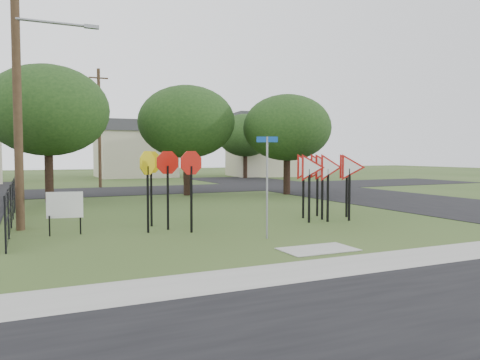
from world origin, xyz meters
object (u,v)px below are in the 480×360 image
Objects in this scene: yield_sign_cluster at (325,170)px; info_board at (65,206)px; stop_sign_cluster at (170,171)px; street_name_sign at (267,181)px.

yield_sign_cluster is 9.63m from info_board.
info_board is at bearing 175.62° from stop_sign_cluster.
yield_sign_cluster is at bearing -1.47° from stop_sign_cluster.
stop_sign_cluster is (-2.19, 2.90, 0.21)m from street_name_sign.
street_name_sign is 4.88m from yield_sign_cluster.
stop_sign_cluster is 1.96× the size of info_board.
yield_sign_cluster reaches higher than info_board.
street_name_sign reaches higher than stop_sign_cluster.
street_name_sign is 6.43m from info_board.
street_name_sign is at bearing -145.76° from yield_sign_cluster.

